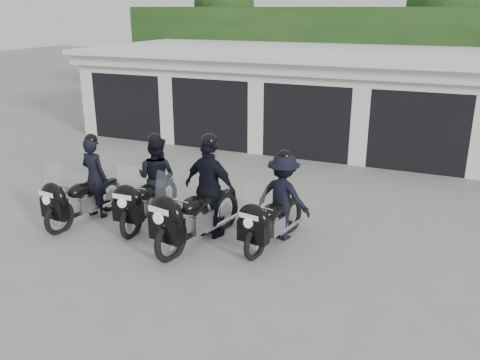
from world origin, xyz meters
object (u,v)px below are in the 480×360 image
at_px(police_bike_a, 84,187).
at_px(police_bike_c, 204,196).
at_px(police_bike_b, 152,184).
at_px(police_bike_d, 279,203).

relative_size(police_bike_a, police_bike_c, 0.88).
xyz_separation_m(police_bike_b, police_bike_c, (1.41, -0.43, 0.10)).
height_order(police_bike_a, police_bike_d, police_bike_a).
height_order(police_bike_a, police_bike_b, police_bike_b).
bearing_deg(police_bike_d, police_bike_c, -148.36).
bearing_deg(police_bike_c, police_bike_a, -166.13).
relative_size(police_bike_a, police_bike_d, 1.02).
bearing_deg(police_bike_d, police_bike_a, -160.75).
xyz_separation_m(police_bike_a, police_bike_d, (4.05, 0.63, 0.04)).
xyz_separation_m(police_bike_a, police_bike_c, (2.72, 0.11, 0.16)).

